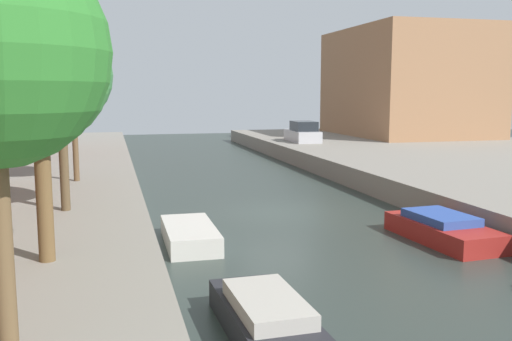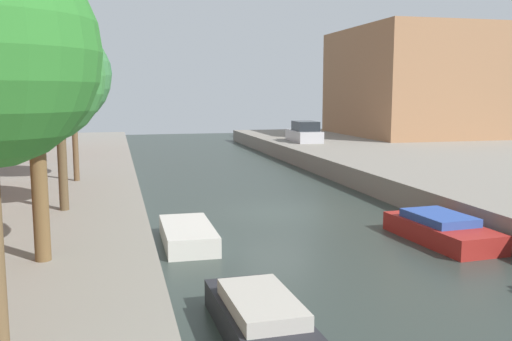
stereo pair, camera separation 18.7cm
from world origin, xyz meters
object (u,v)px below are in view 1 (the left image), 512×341
Objects in this scene: street_tree_1 at (38,77)px; parked_car at (303,133)px; street_tree_2 at (60,76)px; moored_boat_right_2 at (443,229)px; moored_boat_left_2 at (190,235)px; low_block_right at (406,82)px; street_tree_3 at (72,74)px; moored_boat_left_1 at (269,322)px.

street_tree_1 is 1.27× the size of parked_car.
street_tree_2 reaches higher than moored_boat_right_2.
street_tree_2 is 1.36× the size of moored_boat_right_2.
street_tree_1 reaches higher than moored_boat_left_2.
street_tree_2 is at bearing -125.29° from parked_car.
moored_boat_right_2 is (-14.23, -27.94, -4.99)m from low_block_right.
moored_boat_left_1 is (4.08, -14.09, -4.91)m from street_tree_3.
street_tree_1 is at bearing -119.43° from parked_car.
moored_boat_right_2 is at bearing -37.71° from street_tree_3.
parked_car is at bearing 60.57° from street_tree_1.
low_block_right is at bearing 37.24° from street_tree_3.
moored_boat_right_2 is at bearing 37.53° from moored_boat_left_1.
moored_boat_right_2 is at bearing 13.18° from street_tree_1.
moored_boat_left_1 is (4.08, -2.84, -4.48)m from street_tree_1.
street_tree_2 is (-0.00, 5.34, 0.18)m from street_tree_1.
moored_boat_left_2 is at bearing 168.39° from moored_boat_right_2.
low_block_right is 34.60m from moored_boat_left_2.
street_tree_3 reaches higher than moored_boat_right_2.
low_block_right reaches higher than parked_car.
moored_boat_right_2 is (7.58, -1.56, 0.08)m from moored_boat_left_2.
parked_car is 0.99× the size of moored_boat_left_1.
street_tree_2 is 25.95m from parked_car.
street_tree_3 is 1.69× the size of moored_boat_left_2.
moored_boat_left_2 is (3.59, -1.16, -4.73)m from street_tree_2.
parked_car is (-10.54, -4.22, -3.75)m from low_block_right.
street_tree_3 is (-25.40, -19.30, -0.09)m from low_block_right.
street_tree_1 is at bearing -90.00° from street_tree_2.
moored_boat_left_1 is at bearing -86.01° from moored_boat_left_2.
low_block_right reaches higher than moored_boat_left_2.
low_block_right is 2.57× the size of street_tree_1.
parked_car reaches higher than moored_boat_right_2.
street_tree_1 is at bearing 145.17° from moored_boat_left_1.
low_block_right is 31.75m from moored_boat_right_2.
street_tree_2 reaches higher than parked_car.
street_tree_1 is at bearing -90.00° from street_tree_3.
street_tree_3 is (0.00, 5.92, 0.25)m from street_tree_2.
moored_boat_right_2 reaches higher than moored_boat_left_2.
moored_boat_right_2 is at bearing -98.84° from parked_car.
low_block_right is 31.90m from street_tree_3.
moored_boat_left_1 is 7.03m from moored_boat_left_2.
street_tree_1 is at bearing -166.82° from moored_boat_right_2.
parked_car is at bearing 63.04° from moored_boat_left_2.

